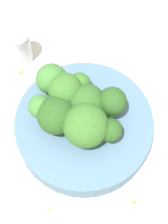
# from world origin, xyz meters

# --- Properties ---
(ground_plane) EXTENTS (3.00, 3.00, 0.00)m
(ground_plane) POSITION_xyz_m (0.00, 0.00, 0.00)
(ground_plane) COLOR beige
(bowl) EXTENTS (0.20, 0.20, 0.04)m
(bowl) POSITION_xyz_m (0.00, 0.00, 0.02)
(bowl) COLOR slate
(bowl) RESTS_ON ground_plane
(broccoli_floret_0) EXTENTS (0.05, 0.05, 0.05)m
(broccoli_floret_0) POSITION_xyz_m (-0.01, -0.01, 0.07)
(broccoli_floret_0) COLOR #7A9E5B
(broccoli_floret_0) RESTS_ON bowl
(broccoli_floret_1) EXTENTS (0.06, 0.06, 0.07)m
(broccoli_floret_1) POSITION_xyz_m (0.02, 0.01, 0.07)
(broccoli_floret_1) COLOR #7A9E5B
(broccoli_floret_1) RESTS_ON bowl
(broccoli_floret_2) EXTENTS (0.03, 0.03, 0.05)m
(broccoli_floret_2) POSITION_xyz_m (0.03, -0.05, 0.07)
(broccoli_floret_2) COLOR #7A9E5B
(broccoli_floret_2) RESTS_ON bowl
(broccoli_floret_3) EXTENTS (0.04, 0.04, 0.05)m
(broccoli_floret_3) POSITION_xyz_m (-0.03, 0.02, 0.07)
(broccoli_floret_3) COLOR #8EB770
(broccoli_floret_3) RESTS_ON bowl
(broccoli_floret_4) EXTENTS (0.03, 0.03, 0.04)m
(broccoli_floret_4) POSITION_xyz_m (0.00, 0.04, 0.06)
(broccoli_floret_4) COLOR #84AD66
(broccoli_floret_4) RESTS_ON bowl
(broccoli_floret_5) EXTENTS (0.04, 0.04, 0.05)m
(broccoli_floret_5) POSITION_xyz_m (-0.02, -0.07, 0.07)
(broccoli_floret_5) COLOR #7A9E5B
(broccoli_floret_5) RESTS_ON bowl
(broccoli_floret_6) EXTENTS (0.05, 0.05, 0.06)m
(broccoli_floret_6) POSITION_xyz_m (0.02, -0.03, 0.07)
(broccoli_floret_6) COLOR #7A9E5B
(broccoli_floret_6) RESTS_ON bowl
(broccoli_floret_7) EXTENTS (0.03, 0.03, 0.05)m
(broccoli_floret_7) POSITION_xyz_m (-0.03, -0.03, 0.07)
(broccoli_floret_7) COLOR #7A9E5B
(broccoli_floret_7) RESTS_ON bowl
(broccoli_floret_8) EXTENTS (0.05, 0.05, 0.06)m
(broccoli_floret_8) POSITION_xyz_m (-0.01, -0.04, 0.08)
(broccoli_floret_8) COLOR #8EB770
(broccoli_floret_8) RESTS_ON bowl
(pepper_shaker) EXTENTS (0.04, 0.04, 0.06)m
(pepper_shaker) POSITION_xyz_m (-0.05, -0.16, 0.03)
(pepper_shaker) COLOR silver
(pepper_shaker) RESTS_ON ground_plane
(almond_crumb_1) EXTENTS (0.01, 0.01, 0.01)m
(almond_crumb_1) POSITION_xyz_m (0.12, 0.02, 0.00)
(almond_crumb_1) COLOR #AD7F4C
(almond_crumb_1) RESTS_ON ground_plane
(almond_crumb_2) EXTENTS (0.01, 0.01, 0.01)m
(almond_crumb_2) POSITION_xyz_m (0.05, 0.11, 0.00)
(almond_crumb_2) COLOR olive
(almond_crumb_2) RESTS_ON ground_plane
(almond_crumb_3) EXTENTS (0.01, 0.01, 0.01)m
(almond_crumb_3) POSITION_xyz_m (-0.03, -0.14, 0.00)
(almond_crumb_3) COLOR tan
(almond_crumb_3) RESTS_ON ground_plane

